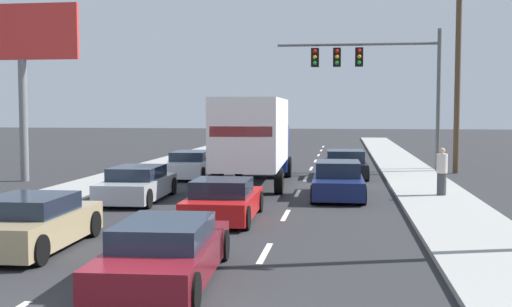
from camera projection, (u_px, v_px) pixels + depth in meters
ground_plane at (279, 168)px, 33.84m from camera, size 140.00×140.00×0.00m
sidewalk_right at (416, 179)px, 27.99m from camera, size 2.67×80.00×0.14m
sidewalk_left at (130, 175)px, 29.79m from camera, size 2.67×80.00×0.14m
lane_markings at (268, 178)px, 28.86m from camera, size 3.54×52.00×0.01m
car_white at (191, 165)px, 29.13m from camera, size 1.94×4.34×1.22m
car_silver at (137, 185)px, 21.69m from camera, size 1.97×4.48×1.19m
car_tan at (31, 224)px, 14.17m from camera, size 2.04×4.08×1.22m
box_truck at (255, 136)px, 25.59m from camera, size 2.79×8.95×3.57m
car_red at (223, 201)px, 17.89m from camera, size 1.92×4.06×1.19m
car_maroon at (165, 253)px, 11.45m from camera, size 2.02×4.60×1.15m
car_black at (345, 165)px, 29.07m from camera, size 2.09×4.11×1.28m
car_navy at (338, 181)px, 22.56m from camera, size 1.92×4.63×1.29m
traffic_signal_mast at (365, 66)px, 32.35m from camera, size 8.30×0.69×7.21m
utility_pole_mid at (458, 73)px, 30.79m from camera, size 1.80×0.28×9.60m
roadside_billboard at (22, 51)px, 27.31m from camera, size 5.16×0.36×7.69m
pedestrian_near_corner at (442, 172)px, 22.10m from camera, size 0.38×0.38×1.66m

